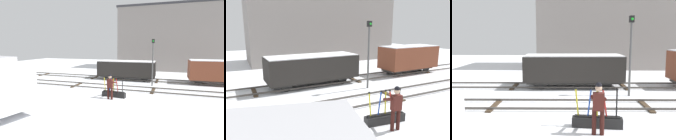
{
  "view_description": "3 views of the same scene",
  "coord_description": "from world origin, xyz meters",
  "views": [
    {
      "loc": [
        4.85,
        -14.92,
        3.74
      ],
      "look_at": [
        -0.57,
        1.71,
        1.37
      ],
      "focal_mm": 29.25,
      "sensor_mm": 36.0,
      "label": 1
    },
    {
      "loc": [
        -4.51,
        -8.95,
        3.96
      ],
      "look_at": [
        1.05,
        2.04,
        1.41
      ],
      "focal_mm": 33.73,
      "sensor_mm": 36.0,
      "label": 2
    },
    {
      "loc": [
        -0.15,
        -10.89,
        3.26
      ],
      "look_at": [
        -0.3,
        1.93,
        1.45
      ],
      "focal_mm": 38.87,
      "sensor_mm": 36.0,
      "label": 3
    }
  ],
  "objects": [
    {
      "name": "ground_plane",
      "position": [
        0.0,
        0.0,
        0.0
      ],
      "size": [
        60.0,
        60.0,
        0.0
      ],
      "primitive_type": "plane",
      "color": "white"
    },
    {
      "name": "track_main_line",
      "position": [
        0.0,
        0.0,
        0.11
      ],
      "size": [
        44.0,
        1.94,
        0.18
      ],
      "color": "#4C4742",
      "rests_on": "ground_plane"
    },
    {
      "name": "track_siding_near",
      "position": [
        0.0,
        4.33,
        0.11
      ],
      "size": [
        44.0,
        1.94,
        0.18
      ],
      "color": "#4C4742",
      "rests_on": "ground_plane"
    },
    {
      "name": "switch_lever_frame",
      "position": [
        0.94,
        -2.52,
        0.25
      ],
      "size": [
        1.83,
        0.56,
        1.45
      ],
      "rotation": [
        0.0,
        0.0,
        -0.11
      ],
      "color": "black",
      "rests_on": "ground_plane"
    },
    {
      "name": "rail_worker",
      "position": [
        0.89,
        -3.17,
        1.0
      ],
      "size": [
        0.59,
        0.71,
        1.78
      ],
      "rotation": [
        0.0,
        0.0,
        -0.11
      ],
      "color": "#351511",
      "rests_on": "ground_plane"
    },
    {
      "name": "signal_post",
      "position": [
        3.24,
        2.06,
        2.6
      ],
      "size": [
        0.24,
        0.32,
        4.31
      ],
      "color": "#4C4C4C",
      "rests_on": "ground_plane"
    },
    {
      "name": "apartment_building",
      "position": [
        5.31,
        15.11,
        4.81
      ],
      "size": [
        16.98,
        6.67,
        9.61
      ],
      "color": "gray",
      "rests_on": "ground_plane"
    },
    {
      "name": "freight_car_mid_siding",
      "position": [
        9.02,
        4.33,
        1.36
      ],
      "size": [
        5.06,
        2.24,
        2.36
      ],
      "rotation": [
        0.0,
        0.0,
        0.02
      ],
      "color": "#2D2B28",
      "rests_on": "ground_plane"
    },
    {
      "name": "freight_car_far_end",
      "position": [
        0.27,
        4.33,
        1.22
      ],
      "size": [
        6.19,
        2.38,
        2.08
      ],
      "rotation": [
        0.0,
        0.0,
        0.03
      ],
      "color": "#2D2B28",
      "rests_on": "ground_plane"
    },
    {
      "name": "perched_bird_roof_left",
      "position": [
        2.69,
        13.72,
        9.67
      ],
      "size": [
        0.24,
        0.27,
        0.13
      ],
      "rotation": [
        0.0,
        0.0,
        2.21
      ],
      "color": "#514C47",
      "rests_on": "apartment_building"
    },
    {
      "name": "perched_bird_roof_right",
      "position": [
        7.31,
        15.15,
        9.67
      ],
      "size": [
        0.25,
        0.27,
        0.13
      ],
      "rotation": [
        0.0,
        0.0,
        5.38
      ],
      "color": "#333338",
      "rests_on": "apartment_building"
    }
  ]
}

